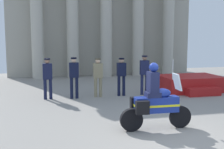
{
  "coord_description": "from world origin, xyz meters",
  "views": [
    {
      "loc": [
        -3.38,
        -7.04,
        2.67
      ],
      "look_at": [
        -0.88,
        2.94,
        1.28
      ],
      "focal_mm": 47.95,
      "sensor_mm": 36.0,
      "label": 1
    }
  ],
  "objects_px": {
    "reviewing_stand": "(190,84)",
    "officer_in_row_2": "(98,74)",
    "officer_in_row_3": "(121,74)",
    "officer_in_row_0": "(48,75)",
    "officer_in_row_4": "(144,72)",
    "motorcycle_with_rider": "(154,102)",
    "officer_in_row_1": "(74,74)"
  },
  "relations": [
    {
      "from": "reviewing_stand",
      "to": "officer_in_row_2",
      "type": "distance_m",
      "value": 4.57
    },
    {
      "from": "officer_in_row_3",
      "to": "officer_in_row_2",
      "type": "bearing_deg",
      "value": 0.26
    },
    {
      "from": "officer_in_row_0",
      "to": "officer_in_row_4",
      "type": "relative_size",
      "value": 0.98
    },
    {
      "from": "officer_in_row_2",
      "to": "motorcycle_with_rider",
      "type": "distance_m",
      "value": 4.76
    },
    {
      "from": "officer_in_row_2",
      "to": "officer_in_row_1",
      "type": "bearing_deg",
      "value": 4.44
    },
    {
      "from": "reviewing_stand",
      "to": "officer_in_row_3",
      "type": "xyz_separation_m",
      "value": [
        -3.48,
        -0.29,
        0.64
      ]
    },
    {
      "from": "officer_in_row_2",
      "to": "officer_in_row_3",
      "type": "bearing_deg",
      "value": -179.74
    },
    {
      "from": "reviewing_stand",
      "to": "officer_in_row_1",
      "type": "height_order",
      "value": "officer_in_row_1"
    },
    {
      "from": "officer_in_row_3",
      "to": "reviewing_stand",
      "type": "bearing_deg",
      "value": -175.32
    },
    {
      "from": "reviewing_stand",
      "to": "officer_in_row_0",
      "type": "bearing_deg",
      "value": -177.88
    },
    {
      "from": "officer_in_row_2",
      "to": "officer_in_row_4",
      "type": "relative_size",
      "value": 0.96
    },
    {
      "from": "officer_in_row_4",
      "to": "officer_in_row_2",
      "type": "bearing_deg",
      "value": -0.17
    },
    {
      "from": "reviewing_stand",
      "to": "officer_in_row_2",
      "type": "xyz_separation_m",
      "value": [
        -4.51,
        -0.29,
        0.64
      ]
    },
    {
      "from": "officer_in_row_0",
      "to": "officer_in_row_4",
      "type": "bearing_deg",
      "value": 179.21
    },
    {
      "from": "officer_in_row_2",
      "to": "motorcycle_with_rider",
      "type": "height_order",
      "value": "motorcycle_with_rider"
    },
    {
      "from": "officer_in_row_2",
      "to": "officer_in_row_3",
      "type": "distance_m",
      "value": 1.03
    },
    {
      "from": "officer_in_row_0",
      "to": "officer_in_row_3",
      "type": "xyz_separation_m",
      "value": [
        3.13,
        -0.04,
        -0.02
      ]
    },
    {
      "from": "officer_in_row_4",
      "to": "officer_in_row_0",
      "type": "bearing_deg",
      "value": -0.79
    },
    {
      "from": "reviewing_stand",
      "to": "motorcycle_with_rider",
      "type": "distance_m",
      "value": 6.34
    },
    {
      "from": "officer_in_row_1",
      "to": "motorcycle_with_rider",
      "type": "height_order",
      "value": "motorcycle_with_rider"
    },
    {
      "from": "motorcycle_with_rider",
      "to": "officer_in_row_0",
      "type": "bearing_deg",
      "value": 121.69
    },
    {
      "from": "officer_in_row_1",
      "to": "officer_in_row_3",
      "type": "distance_m",
      "value": 2.07
    },
    {
      "from": "officer_in_row_2",
      "to": "motorcycle_with_rider",
      "type": "xyz_separation_m",
      "value": [
        0.65,
        -4.72,
        -0.19
      ]
    },
    {
      "from": "officer_in_row_1",
      "to": "officer_in_row_4",
      "type": "bearing_deg",
      "value": -178.65
    },
    {
      "from": "officer_in_row_4",
      "to": "motorcycle_with_rider",
      "type": "distance_m",
      "value": 4.93
    },
    {
      "from": "officer_in_row_2",
      "to": "officer_in_row_4",
      "type": "height_order",
      "value": "officer_in_row_4"
    },
    {
      "from": "officer_in_row_2",
      "to": "officer_in_row_3",
      "type": "height_order",
      "value": "officer_in_row_2"
    },
    {
      "from": "officer_in_row_1",
      "to": "officer_in_row_3",
      "type": "relative_size",
      "value": 1.04
    },
    {
      "from": "reviewing_stand",
      "to": "officer_in_row_3",
      "type": "bearing_deg",
      "value": -175.26
    },
    {
      "from": "officer_in_row_4",
      "to": "motorcycle_with_rider",
      "type": "relative_size",
      "value": 0.83
    },
    {
      "from": "reviewing_stand",
      "to": "officer_in_row_3",
      "type": "height_order",
      "value": "officer_in_row_3"
    },
    {
      "from": "reviewing_stand",
      "to": "officer_in_row_4",
      "type": "relative_size",
      "value": 1.59
    }
  ]
}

